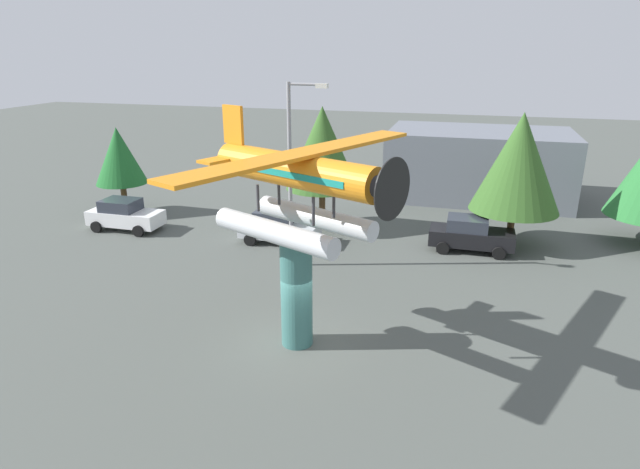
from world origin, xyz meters
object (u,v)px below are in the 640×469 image
object	(u,v)px
car_mid_silver	(279,227)
tree_east	(322,148)
display_pedestal	(297,290)
floatplane_monument	(298,186)
car_near_white	(125,215)
storefront_building	(478,164)
tree_center_back	(519,163)
tree_west	(119,156)
car_far_black	(470,234)
streetlight_primary	(294,165)

from	to	relation	value
car_mid_silver	tree_east	world-z (taller)	tree_east
display_pedestal	floatplane_monument	distance (m)	3.71
car_near_white	storefront_building	bearing A→B (deg)	33.62
storefront_building	display_pedestal	bearing A→B (deg)	-105.14
display_pedestal	tree_center_back	distance (m)	14.92
tree_center_back	tree_west	bearing A→B (deg)	-178.70
car_mid_silver	tree_east	distance (m)	5.04
display_pedestal	car_near_white	bearing A→B (deg)	145.29
tree_west	tree_east	xyz separation A→B (m)	(12.68, 0.54, 1.00)
car_near_white	car_far_black	distance (m)	19.11
tree_east	car_mid_silver	bearing A→B (deg)	-118.01
tree_east	tree_center_back	size ratio (longest dim) A/B	1.00
floatplane_monument	car_near_white	size ratio (longest dim) A/B	2.37
car_near_white	tree_east	world-z (taller)	tree_east
car_near_white	tree_east	size ratio (longest dim) A/B	0.61
streetlight_primary	tree_east	world-z (taller)	streetlight_primary
storefront_building	tree_east	distance (m)	12.92
tree_west	display_pedestal	bearing A→B (deg)	-38.28
tree_east	tree_west	bearing A→B (deg)	-177.57
car_near_white	tree_west	world-z (taller)	tree_west
car_far_black	storefront_building	size ratio (longest dim) A/B	0.35
floatplane_monument	car_mid_silver	world-z (taller)	floatplane_monument
tree_east	display_pedestal	bearing A→B (deg)	-78.58
car_mid_silver	tree_west	world-z (taller)	tree_west
car_far_black	tree_west	world-z (taller)	tree_west
car_far_black	tree_east	distance (m)	9.19
display_pedestal	car_far_black	xyz separation A→B (m)	(5.73, 11.05, -1.16)
streetlight_primary	tree_west	distance (m)	14.05
car_near_white	floatplane_monument	bearing A→B (deg)	-34.62
car_far_black	tree_east	bearing A→B (deg)	169.76
floatplane_monument	storefront_building	bearing A→B (deg)	99.18
floatplane_monument	car_far_black	distance (m)	13.36
streetlight_primary	tree_center_back	xyz separation A→B (m)	(10.01, 5.80, -0.50)
display_pedestal	car_far_black	bearing A→B (deg)	62.61
display_pedestal	tree_east	size ratio (longest dim) A/B	0.59
car_far_black	streetlight_primary	world-z (taller)	streetlight_primary
display_pedestal	car_mid_silver	bearing A→B (deg)	113.30
floatplane_monument	streetlight_primary	xyz separation A→B (m)	(-2.39, 6.78, -0.85)
car_far_black	tree_center_back	size ratio (longest dim) A/B	0.61
car_near_white	tree_east	distance (m)	11.87
floatplane_monument	streetlight_primary	world-z (taller)	streetlight_primary
display_pedestal	car_far_black	size ratio (longest dim) A/B	0.97
tree_center_back	tree_east	bearing A→B (deg)	179.90
floatplane_monument	tree_east	distance (m)	12.92
car_near_white	tree_center_back	xyz separation A→B (m)	(21.03, 3.32, 3.52)
car_mid_silver	tree_center_back	size ratio (longest dim) A/B	0.61
storefront_building	tree_west	xyz separation A→B (m)	(-21.17, -9.99, 1.33)
display_pedestal	car_near_white	size ratio (longest dim) A/B	0.97
streetlight_primary	floatplane_monument	bearing A→B (deg)	-70.59
tree_east	car_near_white	bearing A→B (deg)	-162.75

